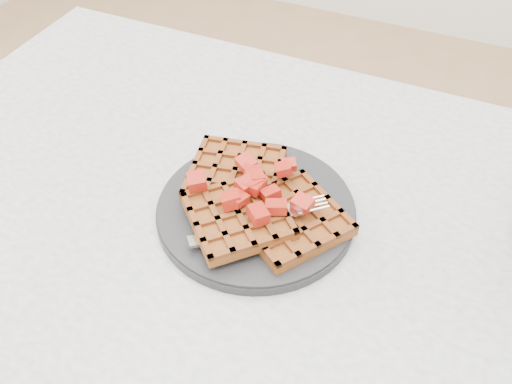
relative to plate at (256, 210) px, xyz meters
The scene contains 5 objects.
table 0.14m from the plate, 33.75° to the right, with size 1.20×0.80×0.75m.
plate is the anchor object (origin of this frame).
waffles 0.02m from the plate, 87.49° to the right, with size 0.24×0.22×0.03m.
strawberry_pile 0.05m from the plate, behind, with size 0.15×0.15×0.02m, color #8B0700, non-canonical shape.
fork 0.05m from the plate, 45.80° to the right, with size 0.02×0.18×0.02m, color silver, non-canonical shape.
Camera 1 is at (0.15, -0.41, 1.28)m, focal length 40.00 mm.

